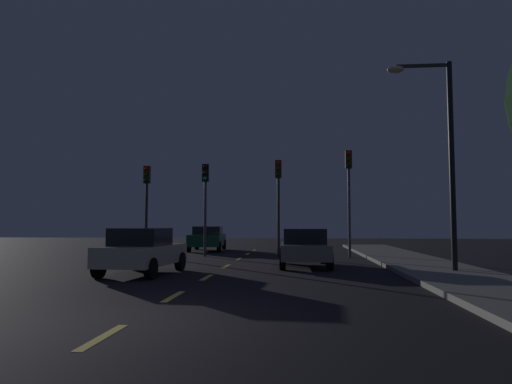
{
  "coord_description": "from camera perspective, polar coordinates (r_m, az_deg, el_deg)",
  "views": [
    {
      "loc": [
        2.84,
        -7.81,
        1.62
      ],
      "look_at": [
        0.66,
        15.66,
        3.26
      ],
      "focal_mm": 32.73,
      "sensor_mm": 36.0,
      "label": 1
    }
  ],
  "objects": [
    {
      "name": "lane_stripe_third",
      "position": [
        14.58,
        -6.04,
        -10.33
      ],
      "size": [
        0.16,
        1.6,
        0.01
      ],
      "primitive_type": "cube",
      "color": "#EACC4C",
      "rests_on": "ground_plane"
    },
    {
      "name": "car_adjacent_lane",
      "position": [
        15.81,
        -13.73,
        -7.0
      ],
      "size": [
        2.1,
        3.93,
        1.5
      ],
      "color": "beige",
      "rests_on": "ground_plane"
    },
    {
      "name": "lane_stripe_fourth",
      "position": [
        18.31,
        -3.68,
        -9.04
      ],
      "size": [
        0.16,
        1.6,
        0.01
      ],
      "primitive_type": "cube",
      "color": "#EACC4C",
      "rests_on": "ground_plane"
    },
    {
      "name": "lane_stripe_nearest",
      "position": [
        7.37,
        -18.23,
        -16.47
      ],
      "size": [
        0.16,
        1.6,
        0.01
      ],
      "primitive_type": "cube",
      "color": "#EACC4C",
      "rests_on": "ground_plane"
    },
    {
      "name": "lane_stripe_seventh",
      "position": [
        29.59,
        -0.21,
        -7.11
      ],
      "size": [
        0.16,
        1.6,
        0.01
      ],
      "primitive_type": "cube",
      "color": "#EACC4C",
      "rests_on": "ground_plane"
    },
    {
      "name": "street_lamp_right",
      "position": [
        16.48,
        21.63,
        5.45
      ],
      "size": [
        2.1,
        0.36,
        6.99
      ],
      "color": "black",
      "rests_on": "ground_plane"
    },
    {
      "name": "lane_stripe_second",
      "position": [
        10.91,
        -10.06,
        -12.45
      ],
      "size": [
        0.16,
        1.6,
        0.01
      ],
      "primitive_type": "cube",
      "color": "#EACC4C",
      "rests_on": "ground_plane"
    },
    {
      "name": "lane_stripe_sixth",
      "position": [
        25.82,
        -1.02,
        -7.57
      ],
      "size": [
        0.16,
        1.6,
        0.01
      ],
      "primitive_type": "cube",
      "color": "#EACC4C",
      "rests_on": "ground_plane"
    },
    {
      "name": "sidewalk_curb_right",
      "position": [
        15.61,
        22.99,
        -9.36
      ],
      "size": [
        3.0,
        40.0,
        0.15
      ],
      "primitive_type": "cube",
      "color": "gray",
      "rests_on": "ground_plane"
    },
    {
      "name": "car_stopped_ahead",
      "position": [
        18.14,
        5.91,
        -6.75
      ],
      "size": [
        2.01,
        4.03,
        1.46
      ],
      "color": "gray",
      "rests_on": "ground_plane"
    },
    {
      "name": "lane_stripe_fifth",
      "position": [
        22.05,
        -2.12,
        -8.18
      ],
      "size": [
        0.16,
        1.6,
        0.01
      ],
      "primitive_type": "cube",
      "color": "#EACC4C",
      "rests_on": "ground_plane"
    },
    {
      "name": "traffic_signal_far_right",
      "position": [
        23.64,
        11.29,
        1.13
      ],
      "size": [
        0.32,
        0.38,
        5.31
      ],
      "color": "#4C4C51",
      "rests_on": "ground_plane"
    },
    {
      "name": "traffic_signal_far_left",
      "position": [
        24.76,
        -13.23,
        -0.05
      ],
      "size": [
        0.32,
        0.38,
        4.65
      ],
      "color": "#2D2D30",
      "rests_on": "ground_plane"
    },
    {
      "name": "traffic_signal_center_left",
      "position": [
        23.96,
        -6.22,
        0.09
      ],
      "size": [
        0.32,
        0.38,
        4.71
      ],
      "color": "#4C4C51",
      "rests_on": "ground_plane"
    },
    {
      "name": "car_oncoming_far",
      "position": [
        28.99,
        -5.95,
        -5.64
      ],
      "size": [
        2.23,
        4.31,
        1.49
      ],
      "color": "#0F4C2D",
      "rests_on": "ground_plane"
    },
    {
      "name": "ground_plane",
      "position": [
        15.17,
        -5.59,
        -10.1
      ],
      "size": [
        80.0,
        80.0,
        0.0
      ],
      "primitive_type": "plane",
      "color": "black"
    },
    {
      "name": "traffic_signal_center_right",
      "position": [
        23.51,
        2.75,
        0.4
      ],
      "size": [
        0.32,
        0.38,
        4.87
      ],
      "color": "#2D2D30",
      "rests_on": "ground_plane"
    }
  ]
}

